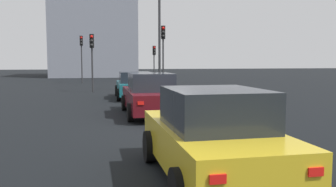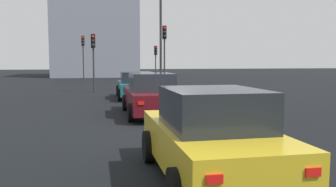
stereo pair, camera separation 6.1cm
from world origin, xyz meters
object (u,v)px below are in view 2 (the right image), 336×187
(car_teal_lead, at_px, (136,85))
(traffic_light_near_right, at_px, (93,50))
(car_yellow_third, at_px, (210,137))
(car_maroon_second, at_px, (151,95))
(traffic_light_far_right, at_px, (164,44))
(traffic_light_far_left, at_px, (156,56))
(traffic_light_near_left, at_px, (83,49))
(street_lamp_kerbside, at_px, (161,29))

(car_teal_lead, relative_size, traffic_light_near_right, 1.15)
(car_teal_lead, bearing_deg, car_yellow_third, -179.43)
(car_maroon_second, bearing_deg, car_yellow_third, 179.68)
(traffic_light_near_right, distance_m, traffic_light_far_right, 4.80)
(car_maroon_second, relative_size, traffic_light_far_left, 1.28)
(car_teal_lead, height_order, car_yellow_third, car_yellow_third)
(car_teal_lead, height_order, traffic_light_near_left, traffic_light_near_left)
(traffic_light_near_right, bearing_deg, traffic_light_near_left, -171.77)
(traffic_light_far_left, bearing_deg, car_teal_lead, -19.08)
(car_yellow_third, bearing_deg, traffic_light_far_right, -8.75)
(traffic_light_near_left, height_order, traffic_light_near_right, traffic_light_near_left)
(car_maroon_second, xyz_separation_m, traffic_light_far_right, (10.55, -2.58, 2.42))
(car_maroon_second, xyz_separation_m, traffic_light_near_left, (20.13, 3.20, 2.37))
(traffic_light_near_left, distance_m, traffic_light_near_right, 9.75)
(car_teal_lead, bearing_deg, car_maroon_second, -179.66)
(traffic_light_near_left, xyz_separation_m, traffic_light_far_right, (-9.58, -5.78, 0.06))
(traffic_light_near_left, xyz_separation_m, traffic_light_near_right, (-9.69, -1.00, -0.38))
(car_yellow_third, distance_m, traffic_light_near_right, 18.12)
(traffic_light_near_left, height_order, traffic_light_far_left, traffic_light_near_left)
(traffic_light_near_left, bearing_deg, traffic_light_far_right, 29.41)
(traffic_light_near_left, bearing_deg, street_lamp_kerbside, 26.33)
(traffic_light_far_left, bearing_deg, car_maroon_second, -15.52)
(traffic_light_far_left, distance_m, traffic_light_far_right, 10.70)
(street_lamp_kerbside, bearing_deg, car_maroon_second, 167.48)
(traffic_light_far_left, relative_size, traffic_light_far_right, 0.80)
(traffic_light_near_left, distance_m, street_lamp_kerbside, 11.57)
(car_maroon_second, relative_size, traffic_light_near_right, 1.20)
(car_teal_lead, bearing_deg, traffic_light_near_right, 30.52)
(car_maroon_second, relative_size, street_lamp_kerbside, 0.65)
(traffic_light_near_left, distance_m, traffic_light_far_right, 11.19)
(car_teal_lead, distance_m, traffic_light_near_left, 14.50)
(traffic_light_far_left, xyz_separation_m, traffic_light_far_right, (-10.62, 1.17, 0.61))
(car_teal_lead, relative_size, street_lamp_kerbside, 0.62)
(car_yellow_third, bearing_deg, traffic_light_near_right, 6.40)
(traffic_light_near_right, height_order, traffic_light_far_right, traffic_light_far_right)
(car_maroon_second, height_order, traffic_light_far_left, traffic_light_far_left)
(car_teal_lead, height_order, traffic_light_far_right, traffic_light_far_right)
(traffic_light_far_left, distance_m, street_lamp_kerbside, 11.43)
(traffic_light_far_left, bearing_deg, car_yellow_third, -13.15)
(car_maroon_second, relative_size, car_yellow_third, 1.12)
(car_yellow_third, xyz_separation_m, traffic_light_near_left, (27.58, 3.09, 2.37))
(traffic_light_far_left, height_order, street_lamp_kerbside, street_lamp_kerbside)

